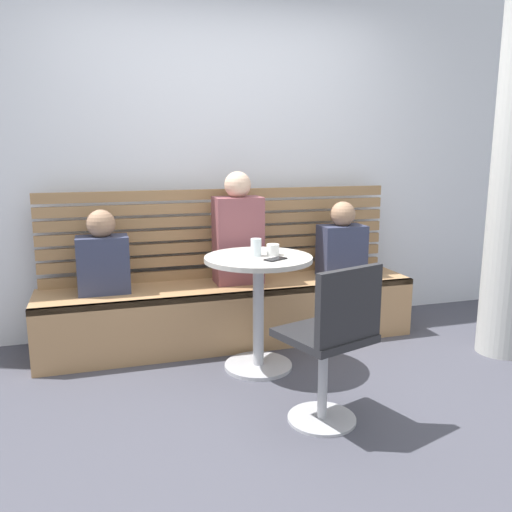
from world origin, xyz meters
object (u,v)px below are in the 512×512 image
Objects in this scene: person_child_left at (342,244)px; phone_on_table at (276,259)px; person_child_middle at (103,257)px; cup_water_clear at (256,247)px; cafe_table at (258,291)px; booth_bench at (231,313)px; cup_ceramic_white at (273,250)px; white_chair at (333,340)px; person_adult at (238,233)px.

person_child_left is 0.99m from phone_on_table.
cup_water_clear is at bearing -29.54° from person_child_middle.
person_child_left is 1.01× the size of person_child_middle.
cafe_table is 5.29× the size of phone_on_table.
cafe_table is at bearing -69.04° from cup_water_clear.
booth_bench is 0.83m from phone_on_table.
booth_bench is 19.29× the size of phone_on_table.
phone_on_table is at bearing -102.50° from cup_ceramic_white.
person_child_middle reaches higher than cafe_table.
person_child_left is at bearing 30.24° from cup_water_clear.
white_chair is at bearing 157.33° from phone_on_table.
booth_bench is 24.55× the size of cup_water_clear.
booth_bench is 33.75× the size of cup_ceramic_white.
cup_water_clear is (-0.02, -0.52, -0.01)m from person_adult.
cup_ceramic_white reaches higher than cafe_table.
person_adult is 0.68m from phone_on_table.
cup_water_clear is 1.38× the size of cup_ceramic_white.
cafe_table is 9.25× the size of cup_ceramic_white.
cup_ceramic_white is (-0.73, -0.49, 0.09)m from person_child_left.
cup_ceramic_white is at bearing 92.43° from white_chair.
booth_bench is 4.72× the size of person_child_left.
booth_bench is at bearing -2.35° from person_child_middle.
phone_on_table is (-0.76, -0.64, 0.05)m from person_child_left.
white_chair reaches higher than cup_ceramic_white.
cafe_table is 0.99m from person_child_left.
person_child_middle reaches higher than phone_on_table.
cafe_table is 0.28m from cup_ceramic_white.
white_chair is at bearing -51.83° from person_child_middle.
booth_bench is at bearing -17.60° from phone_on_table.
person_child_left is at bearing 31.63° from cafe_table.
phone_on_table is at bearing -33.91° from person_child_middle.
person_child_left reaches higher than white_chair.
cafe_table is 0.62m from person_adult.
booth_bench is 4.76× the size of person_child_middle.
booth_bench is 0.75m from cup_water_clear.
white_chair is 1.50× the size of person_child_middle.
cup_ceramic_white is (0.09, -0.53, -0.03)m from person_adult.
booth_bench is 0.99m from person_child_left.
person_child_middle is 5.16× the size of cup_water_clear.
white_chair is at bearing -81.98° from booth_bench.
cup_water_clear is 0.11m from cup_ceramic_white.
cup_ceramic_white is at bearing -40.72° from phone_on_table.
white_chair is 1.40m from person_adult.
white_chair is 6.07× the size of phone_on_table.
cup_ceramic_white is 0.15m from phone_on_table.
person_adult is 1.41× the size of person_child_left.
person_adult is at bearing 88.37° from cafe_table.
person_child_middle is at bearing 150.46° from cup_water_clear.
person_child_middle is 4.05× the size of phone_on_table.
person_child_middle is at bearing 178.85° from person_child_left.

